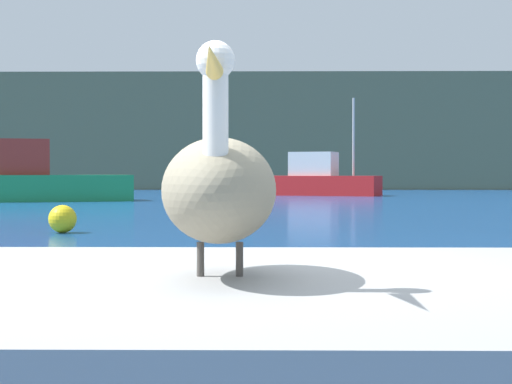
{
  "coord_description": "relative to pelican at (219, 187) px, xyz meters",
  "views": [
    {
      "loc": [
        0.45,
        -3.74,
        1.23
      ],
      "look_at": [
        0.16,
        18.66,
        0.71
      ],
      "focal_mm": 59.39,
      "sensor_mm": 36.0,
      "label": 1
    }
  ],
  "objects": [
    {
      "name": "fishing_boat_green",
      "position": [
        -9.84,
        32.51,
        -0.28
      ],
      "size": [
        8.35,
        4.69,
        4.36
      ],
      "rotation": [
        0.0,
        0.0,
        3.43
      ],
      "color": "#1E8C4C",
      "rests_on": "ground"
    },
    {
      "name": "pelican",
      "position": [
        0.0,
        0.0,
        0.0
      ],
      "size": [
        0.46,
        1.26,
        0.87
      ],
      "rotation": [
        0.0,
        0.0,
        -1.55
      ],
      "color": "gray",
      "rests_on": "pier_dock"
    },
    {
      "name": "fishing_boat_red",
      "position": [
        2.81,
        41.7,
        -0.36
      ],
      "size": [
        6.91,
        4.19,
        5.12
      ],
      "rotation": [
        0.0,
        0.0,
        -0.35
      ],
      "color": "red",
      "rests_on": "ground"
    },
    {
      "name": "mooring_buoy",
      "position": [
        -3.97,
        13.82,
        -0.89
      ],
      "size": [
        0.57,
        0.57,
        0.57
      ],
      "primitive_type": "sphere",
      "color": "yellow",
      "rests_on": "ground"
    },
    {
      "name": "hillside_backdrop",
      "position": [
        -0.26,
        63.89,
        2.99
      ],
      "size": [
        140.0,
        15.2,
        8.33
      ],
      "primitive_type": "cube",
      "color": "#5B664C",
      "rests_on": "ground"
    },
    {
      "name": "pier_dock",
      "position": [
        -0.0,
        0.01,
        -0.77
      ],
      "size": [
        3.62,
        2.67,
        0.82
      ],
      "primitive_type": "cube",
      "color": "#979797",
      "rests_on": "ground"
    }
  ]
}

